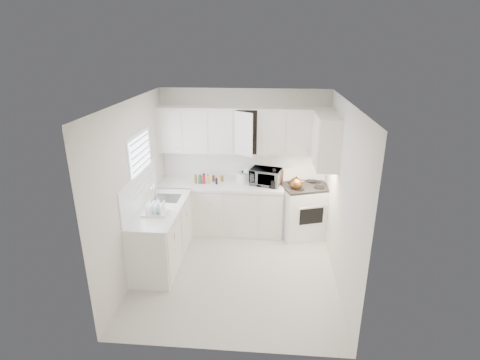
# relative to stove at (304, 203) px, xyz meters

# --- Properties ---
(floor) EXTENTS (3.20, 3.20, 0.00)m
(floor) POSITION_rel_stove_xyz_m (-1.11, -1.30, -0.62)
(floor) COLOR beige
(floor) RESTS_ON ground
(ceiling) EXTENTS (3.20, 3.20, 0.00)m
(ceiling) POSITION_rel_stove_xyz_m (-1.11, -1.30, 1.98)
(ceiling) COLOR white
(ceiling) RESTS_ON ground
(wall_back) EXTENTS (3.00, 0.00, 3.00)m
(wall_back) POSITION_rel_stove_xyz_m (-1.11, 0.30, 0.68)
(wall_back) COLOR silver
(wall_back) RESTS_ON ground
(wall_front) EXTENTS (3.00, 0.00, 3.00)m
(wall_front) POSITION_rel_stove_xyz_m (-1.11, -2.90, 0.68)
(wall_front) COLOR silver
(wall_front) RESTS_ON ground
(wall_left) EXTENTS (0.00, 3.20, 3.20)m
(wall_left) POSITION_rel_stove_xyz_m (-2.61, -1.30, 0.68)
(wall_left) COLOR silver
(wall_left) RESTS_ON ground
(wall_right) EXTENTS (0.00, 3.20, 3.20)m
(wall_right) POSITION_rel_stove_xyz_m (0.39, -1.30, 0.68)
(wall_right) COLOR silver
(wall_right) RESTS_ON ground
(window_blinds) EXTENTS (0.06, 0.96, 1.06)m
(window_blinds) POSITION_rel_stove_xyz_m (-2.59, -0.95, 0.93)
(window_blinds) COLOR white
(window_blinds) RESTS_ON wall_left
(lower_cabinets_back) EXTENTS (2.22, 0.60, 0.90)m
(lower_cabinets_back) POSITION_rel_stove_xyz_m (-1.50, 0.00, -0.17)
(lower_cabinets_back) COLOR silver
(lower_cabinets_back) RESTS_ON floor
(lower_cabinets_left) EXTENTS (0.60, 1.60, 0.90)m
(lower_cabinets_left) POSITION_rel_stove_xyz_m (-2.31, -1.10, -0.17)
(lower_cabinets_left) COLOR silver
(lower_cabinets_left) RESTS_ON floor
(countertop_back) EXTENTS (2.24, 0.64, 0.05)m
(countertop_back) POSITION_rel_stove_xyz_m (-1.50, -0.01, 0.31)
(countertop_back) COLOR white
(countertop_back) RESTS_ON lower_cabinets_back
(countertop_left) EXTENTS (0.64, 1.62, 0.05)m
(countertop_left) POSITION_rel_stove_xyz_m (-2.30, -1.10, 0.31)
(countertop_left) COLOR white
(countertop_left) RESTS_ON lower_cabinets_left
(backsplash_back) EXTENTS (2.98, 0.02, 0.55)m
(backsplash_back) POSITION_rel_stove_xyz_m (-1.11, 0.29, 0.61)
(backsplash_back) COLOR white
(backsplash_back) RESTS_ON wall_back
(backsplash_left) EXTENTS (0.02, 1.60, 0.55)m
(backsplash_left) POSITION_rel_stove_xyz_m (-2.60, -1.10, 0.61)
(backsplash_left) COLOR white
(backsplash_left) RESTS_ON wall_left
(upper_cabinets_back) EXTENTS (3.00, 0.33, 0.80)m
(upper_cabinets_back) POSITION_rel_stove_xyz_m (-1.11, 0.14, 0.88)
(upper_cabinets_back) COLOR silver
(upper_cabinets_back) RESTS_ON wall_back
(upper_cabinets_right) EXTENTS (0.33, 0.90, 0.80)m
(upper_cabinets_right) POSITION_rel_stove_xyz_m (0.22, -0.48, 0.88)
(upper_cabinets_right) COLOR silver
(upper_cabinets_right) RESTS_ON wall_right
(sink) EXTENTS (0.42, 0.38, 0.30)m
(sink) POSITION_rel_stove_xyz_m (-2.30, -0.75, 0.45)
(sink) COLOR gray
(sink) RESTS_ON countertop_left
(stove) EXTENTS (0.97, 0.88, 1.24)m
(stove) POSITION_rel_stove_xyz_m (0.00, 0.00, 0.00)
(stove) COLOR white
(stove) RESTS_ON floor
(tea_kettle) EXTENTS (0.31, 0.28, 0.25)m
(tea_kettle) POSITION_rel_stove_xyz_m (-0.18, -0.16, 0.45)
(tea_kettle) COLOR brown
(tea_kettle) RESTS_ON stove
(frying_pan) EXTENTS (0.31, 0.43, 0.04)m
(frying_pan) POSITION_rel_stove_xyz_m (0.18, 0.16, 0.35)
(frying_pan) COLOR black
(frying_pan) RESTS_ON stove
(microwave) EXTENTS (0.58, 0.42, 0.36)m
(microwave) POSITION_rel_stove_xyz_m (-0.71, 0.02, 0.51)
(microwave) COLOR gray
(microwave) RESTS_ON countertop_back
(rice_cooker) EXTENTS (0.25, 0.25, 0.21)m
(rice_cooker) POSITION_rel_stove_xyz_m (-1.13, 0.11, 0.44)
(rice_cooker) COLOR white
(rice_cooker) RESTS_ON countertop_back
(paper_towel) EXTENTS (0.12, 0.12, 0.27)m
(paper_towel) POSITION_rel_stove_xyz_m (-1.03, 0.13, 0.47)
(paper_towel) COLOR white
(paper_towel) RESTS_ON countertop_back
(utensil_crock) EXTENTS (0.13, 0.13, 0.37)m
(utensil_crock) POSITION_rel_stove_xyz_m (-0.56, -0.15, 0.52)
(utensil_crock) COLOR black
(utensil_crock) RESTS_ON countertop_back
(dish_rack) EXTENTS (0.37, 0.28, 0.20)m
(dish_rack) POSITION_rel_stove_xyz_m (-2.31, -1.34, 0.43)
(dish_rack) COLOR white
(dish_rack) RESTS_ON countertop_left
(spice_left_0) EXTENTS (0.06, 0.06, 0.13)m
(spice_left_0) POSITION_rel_stove_xyz_m (-1.96, 0.12, 0.40)
(spice_left_0) COLOR brown
(spice_left_0) RESTS_ON countertop_back
(spice_left_1) EXTENTS (0.06, 0.06, 0.13)m
(spice_left_1) POSITION_rel_stove_xyz_m (-1.89, 0.03, 0.40)
(spice_left_1) COLOR #236B3D
(spice_left_1) RESTS_ON countertop_back
(spice_left_2) EXTENTS (0.06, 0.06, 0.13)m
(spice_left_2) POSITION_rel_stove_xyz_m (-1.81, 0.12, 0.40)
(spice_left_2) COLOR #B61829
(spice_left_2) RESTS_ON countertop_back
(spice_left_3) EXTENTS (0.06, 0.06, 0.13)m
(spice_left_3) POSITION_rel_stove_xyz_m (-1.74, 0.03, 0.40)
(spice_left_3) COLOR gold
(spice_left_3) RESTS_ON countertop_back
(spice_left_4) EXTENTS (0.06, 0.06, 0.13)m
(spice_left_4) POSITION_rel_stove_xyz_m (-1.66, 0.12, 0.40)
(spice_left_4) COLOR brown
(spice_left_4) RESTS_ON countertop_back
(spice_left_5) EXTENTS (0.06, 0.06, 0.13)m
(spice_left_5) POSITION_rel_stove_xyz_m (-1.59, 0.03, 0.40)
(spice_left_5) COLOR black
(spice_left_5) RESTS_ON countertop_back
(spice_left_6) EXTENTS (0.06, 0.06, 0.13)m
(spice_left_6) POSITION_rel_stove_xyz_m (-1.51, 0.12, 0.40)
(spice_left_6) COLOR brown
(spice_left_6) RESTS_ON countertop_back
(sauce_right_0) EXTENTS (0.06, 0.06, 0.19)m
(sauce_right_0) POSITION_rel_stove_xyz_m (-0.53, 0.16, 0.43)
(sauce_right_0) COLOR #B61829
(sauce_right_0) RESTS_ON countertop_back
(sauce_right_1) EXTENTS (0.06, 0.06, 0.19)m
(sauce_right_1) POSITION_rel_stove_xyz_m (-0.48, 0.10, 0.43)
(sauce_right_1) COLOR gold
(sauce_right_1) RESTS_ON countertop_back
(sauce_right_2) EXTENTS (0.06, 0.06, 0.19)m
(sauce_right_2) POSITION_rel_stove_xyz_m (-0.42, 0.16, 0.43)
(sauce_right_2) COLOR brown
(sauce_right_2) RESTS_ON countertop_back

